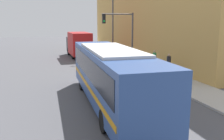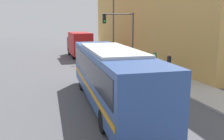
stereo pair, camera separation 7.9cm
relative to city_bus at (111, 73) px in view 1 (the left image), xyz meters
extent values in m
plane|color=#515156|center=(0.44, 0.05, -1.87)|extent=(120.00, 120.00, 0.00)
cube|color=#B7B2A8|center=(6.37, 20.05, -1.80)|extent=(2.86, 70.00, 0.14)
cube|color=tan|center=(10.80, 17.57, 3.14)|extent=(6.00, 33.05, 10.01)
cube|color=#2D4C8C|center=(0.00, 0.00, -0.10)|extent=(3.06, 11.77, 2.66)
cube|color=black|center=(0.00, 0.00, 0.37)|extent=(3.05, 10.84, 1.11)
cube|color=orange|center=(0.00, 0.00, -0.69)|extent=(3.08, 11.31, 0.24)
cube|color=silver|center=(0.00, 0.00, 1.27)|extent=(2.61, 6.52, 0.16)
cylinder|color=black|center=(1.28, 3.56, -1.36)|extent=(0.33, 1.03, 1.02)
cylinder|color=black|center=(-0.94, 3.66, -1.36)|extent=(0.33, 1.03, 1.02)
cylinder|color=black|center=(0.96, -3.26, -1.36)|extent=(0.33, 1.03, 1.02)
cylinder|color=black|center=(-1.26, -3.15, -1.36)|extent=(0.33, 1.03, 1.02)
cube|color=#B21919|center=(1.55, 18.33, -0.07)|extent=(2.34, 4.82, 2.70)
cube|color=#262628|center=(1.55, 21.68, -0.46)|extent=(2.22, 1.88, 1.91)
cylinder|color=black|center=(0.53, 21.34, -1.42)|extent=(0.25, 0.90, 0.90)
cylinder|color=black|center=(0.53, 17.42, -1.42)|extent=(0.25, 0.90, 0.90)
cylinder|color=#999999|center=(5.54, 5.89, -1.45)|extent=(0.21, 0.21, 0.57)
sphere|color=#999999|center=(5.54, 5.89, -1.10)|extent=(0.20, 0.20, 0.20)
cylinder|color=#999999|center=(5.54, 5.77, -1.42)|extent=(0.10, 0.13, 0.10)
cylinder|color=#47474C|center=(5.69, 11.05, 0.90)|extent=(0.16, 0.16, 5.26)
cylinder|color=#47474C|center=(4.09, 11.05, 3.38)|extent=(3.20, 0.11, 0.11)
cube|color=black|center=(2.69, 11.05, 2.93)|extent=(0.30, 0.24, 0.90)
sphere|color=#19D83F|center=(2.69, 10.91, 2.71)|extent=(0.18, 0.18, 0.18)
cylinder|color=#47474C|center=(5.54, 8.42, -1.22)|extent=(0.06, 0.06, 1.01)
cylinder|color=#4C4C51|center=(5.54, 8.42, -0.61)|extent=(0.14, 0.14, 0.22)
cylinder|color=#47474C|center=(5.79, 17.95, 2.11)|extent=(0.18, 0.18, 7.68)
cylinder|color=slate|center=(6.65, 7.90, -1.29)|extent=(0.28, 0.28, 0.87)
cylinder|color=#338C4C|center=(6.65, 7.90, -0.50)|extent=(0.34, 0.34, 0.73)
sphere|color=tan|center=(6.65, 7.90, -0.01)|extent=(0.24, 0.24, 0.24)
cylinder|color=slate|center=(6.68, 5.38, -1.29)|extent=(0.28, 0.28, 0.87)
cylinder|color=black|center=(6.68, 5.38, -0.49)|extent=(0.34, 0.34, 0.73)
sphere|color=tan|center=(6.68, 5.38, -0.01)|extent=(0.24, 0.24, 0.24)
camera|label=1|loc=(-3.90, -12.66, 2.83)|focal=40.00mm
camera|label=2|loc=(-3.83, -12.69, 2.83)|focal=40.00mm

